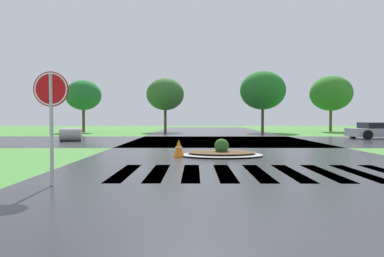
# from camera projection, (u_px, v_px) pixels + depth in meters

# --- Properties ---
(asphalt_roadway) EXTENTS (11.49, 80.00, 0.01)m
(asphalt_roadway) POSITION_uv_depth(u_px,v_px,m) (237.00, 155.00, 13.52)
(asphalt_roadway) COLOR #2B2B30
(asphalt_roadway) RESTS_ON ground
(asphalt_cross_road) EXTENTS (90.00, 10.34, 0.01)m
(asphalt_cross_road) POSITION_uv_depth(u_px,v_px,m) (221.00, 141.00, 21.66)
(asphalt_cross_road) COLOR #2B2B30
(asphalt_cross_road) RESTS_ON ground
(crosswalk_stripes) EXTENTS (7.65, 3.04, 0.01)m
(crosswalk_stripes) POSITION_uv_depth(u_px,v_px,m) (258.00, 173.00, 9.07)
(crosswalk_stripes) COLOR white
(crosswalk_stripes) RESTS_ON ground
(stop_sign) EXTENTS (0.76, 0.08, 2.48)m
(stop_sign) POSITION_uv_depth(u_px,v_px,m) (51.00, 101.00, 7.27)
(stop_sign) COLOR #B2B5BA
(stop_sign) RESTS_ON ground
(median_island) EXTENTS (3.19, 2.08, 0.68)m
(median_island) POSITION_uv_depth(u_px,v_px,m) (222.00, 153.00, 13.00)
(median_island) COLOR #9E9B93
(median_island) RESTS_ON ground
(car_dark_suv) EXTENTS (4.59, 2.33, 1.16)m
(car_dark_suv) POSITION_uv_depth(u_px,v_px,m) (380.00, 131.00, 24.08)
(car_dark_suv) COLOR #B7B7BF
(car_dark_suv) RESTS_ON ground
(drainage_pipe_stack) EXTENTS (1.48, 1.14, 0.84)m
(drainage_pipe_stack) POSITION_uv_depth(u_px,v_px,m) (71.00, 135.00, 21.42)
(drainage_pipe_stack) COLOR #9E9B93
(drainage_pipe_stack) RESTS_ON ground
(traffic_cone) EXTENTS (0.43, 0.43, 0.67)m
(traffic_cone) POSITION_uv_depth(u_px,v_px,m) (179.00, 148.00, 12.76)
(traffic_cone) COLOR orange
(traffic_cone) RESTS_ON ground
(background_treeline) EXTENTS (38.79, 6.89, 6.26)m
(background_treeline) POSITION_uv_depth(u_px,v_px,m) (266.00, 94.00, 35.60)
(background_treeline) COLOR #4C3823
(background_treeline) RESTS_ON ground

